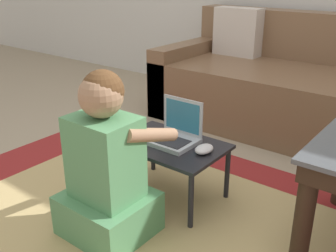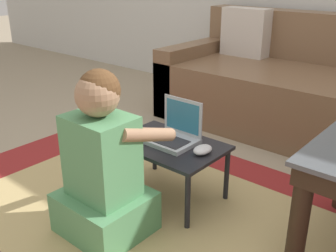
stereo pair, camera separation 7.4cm
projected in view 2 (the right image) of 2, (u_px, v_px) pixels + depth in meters
name	position (u px, v px, depth m)	size (l,w,h in m)	color
ground_plane	(156.00, 189.00, 2.02)	(16.00, 16.00, 0.00)	gray
area_rug	(142.00, 212.00, 1.81)	(2.18, 1.56, 0.01)	maroon
couch	(295.00, 89.00, 2.73)	(1.78, 0.91, 0.77)	brown
laptop_desk	(169.00, 150.00, 1.86)	(0.51, 0.35, 0.29)	black
laptop	(173.00, 135.00, 1.85)	(0.22, 0.19, 0.20)	#B7BCC6
computer_mouse	(203.00, 150.00, 1.74)	(0.07, 0.10, 0.04)	silver
person_seated	(104.00, 169.00, 1.59)	(0.35, 0.45, 0.71)	#518E5B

